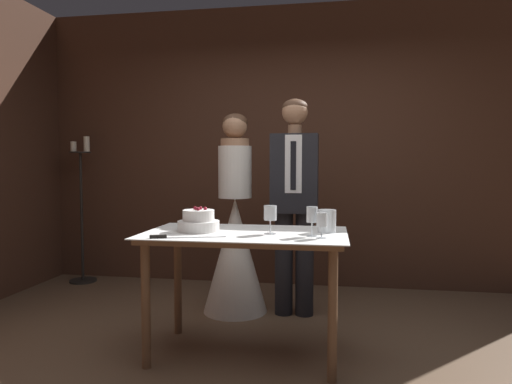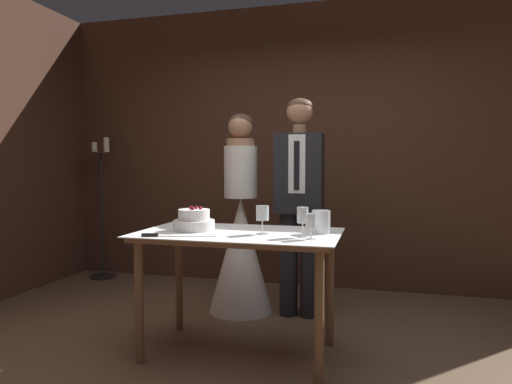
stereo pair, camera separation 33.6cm
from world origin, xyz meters
The scene contains 12 objects.
ground_plane centered at (0.00, 0.00, 0.00)m, with size 40.00×40.00×0.00m, color brown.
wall_back centered at (0.00, 2.08, 1.43)m, with size 5.55×0.12×2.87m, color #472B1E.
cake_table centered at (-0.19, 0.21, 0.71)m, with size 1.31×0.77×0.81m.
tiered_cake centered at (-0.50, 0.21, 0.87)m, with size 0.27×0.27×0.16m.
cake_knife centered at (-0.57, -0.09, 0.82)m, with size 0.44×0.16×0.02m.
wine_glass_near centered at (0.24, 0.11, 0.94)m, with size 0.07×0.07×0.18m.
wine_glass_middle centered at (0.30, 0.05, 0.92)m, with size 0.07×0.07×0.15m.
wine_glass_far centered at (-0.02, 0.17, 0.94)m, with size 0.08×0.08×0.18m.
hurricane_candle centered at (0.33, 0.29, 0.88)m, with size 0.12×0.12×0.15m.
bride centered at (-0.44, 1.07, 0.62)m, with size 0.54×0.54×1.68m.
groom centered at (0.06, 1.07, 1.00)m, with size 0.38×0.25×1.78m.
candle_stand centered at (-2.25, 1.76, 0.71)m, with size 0.28×0.28×1.54m.
Camera 2 is at (0.69, -2.61, 1.25)m, focal length 32.00 mm.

